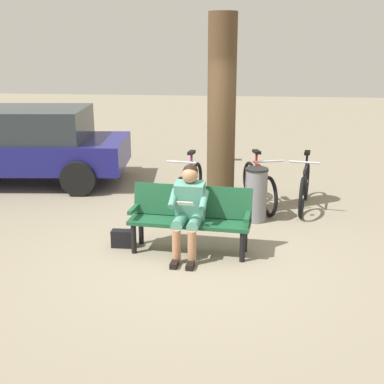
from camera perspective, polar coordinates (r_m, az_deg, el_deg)
ground_plane at (r=6.79m, az=0.19°, el=-7.12°), size 40.00×40.00×0.00m
bench at (r=6.80m, az=-0.15°, el=-2.49°), size 1.63×0.61×0.87m
person_reading at (r=6.60m, az=-0.36°, el=-1.66°), size 0.51×0.79×1.20m
handbag at (r=7.10m, az=-7.72°, el=-5.15°), size 0.30×0.15×0.24m
tree_trunk at (r=7.90m, az=3.29°, el=8.06°), size 0.43×0.43×3.13m
litter_bin at (r=8.00m, az=7.13°, el=-0.30°), size 0.36×0.36×0.85m
bicycle_blue at (r=8.78m, az=12.40°, el=0.54°), size 0.48×1.67×0.94m
bicycle_red at (r=8.72m, az=7.46°, el=0.67°), size 0.65×1.62×0.94m
bicycle_purple at (r=8.81m, az=3.82°, el=0.94°), size 0.48×1.68×0.94m
bicycle_black at (r=8.59m, az=-0.38°, el=0.58°), size 0.48×1.67×0.94m
parked_car at (r=10.60m, az=-18.47°, el=5.11°), size 4.36×2.35×1.47m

